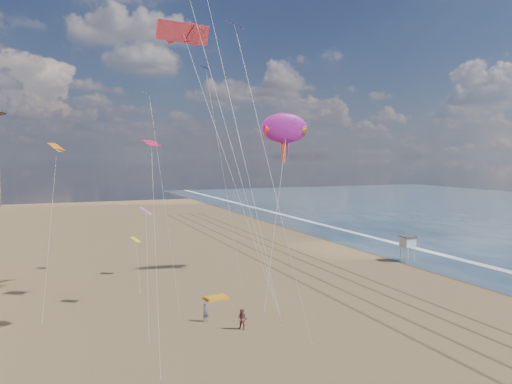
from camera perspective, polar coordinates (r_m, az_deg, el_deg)
ground at (r=35.93m, az=25.74°, el=-17.89°), size 260.00×260.00×0.00m
wet_sand at (r=77.28m, az=13.01°, el=-5.87°), size 260.00×260.00×0.00m
foam at (r=79.75m, az=15.49°, el=-5.60°), size 260.00×260.00×0.00m
tracks at (r=60.43m, az=5.63°, el=-8.56°), size 7.68×120.00×0.01m
lifeguard_stand at (r=65.94m, az=16.94°, el=-5.47°), size 1.77×1.77×3.20m
grounded_kite at (r=47.48m, az=-4.56°, el=-11.94°), size 2.14×1.49×0.23m
show_kite at (r=55.95m, az=3.30°, el=7.27°), size 6.42×6.78×21.15m
kite_flyer_a at (r=41.23m, az=-5.77°, el=-13.49°), size 0.64×0.50×1.54m
kite_flyer_b at (r=39.19m, az=-1.58°, el=-14.34°), size 1.00×1.00×1.64m
small_kites at (r=46.89m, az=-11.86°, el=7.76°), size 16.64×21.16×20.96m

